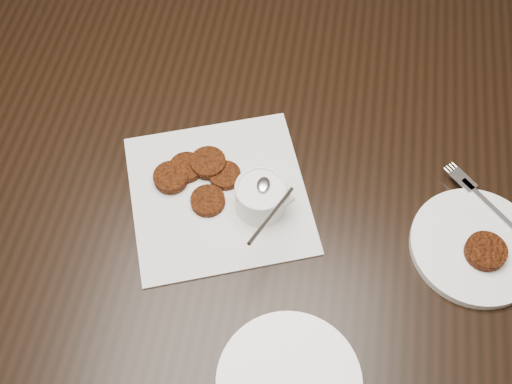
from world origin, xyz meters
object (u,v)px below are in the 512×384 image
(table, at_px, (206,235))
(napkin, at_px, (219,194))
(sauce_ramekin, at_px, (261,187))
(plate_with_patty, at_px, (477,244))
(plate_empty, at_px, (289,382))

(table, relative_size, napkin, 5.06)
(table, relative_size, sauce_ramekin, 12.55)
(napkin, relative_size, plate_with_patty, 1.39)
(plate_with_patty, bearing_deg, napkin, 175.50)
(sauce_ramekin, bearing_deg, plate_empty, -73.13)
(table, height_order, sauce_ramekin, sauce_ramekin)
(napkin, distance_m, plate_empty, 0.35)
(napkin, height_order, plate_with_patty, plate_with_patty)
(napkin, xyz_separation_m, plate_with_patty, (0.44, -0.03, 0.01))
(table, distance_m, plate_empty, 0.61)
(plate_with_patty, relative_size, plate_empty, 1.00)
(sauce_ramekin, relative_size, plate_empty, 0.56)
(napkin, bearing_deg, plate_with_patty, -4.50)
(napkin, distance_m, plate_with_patty, 0.44)
(table, distance_m, napkin, 0.40)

